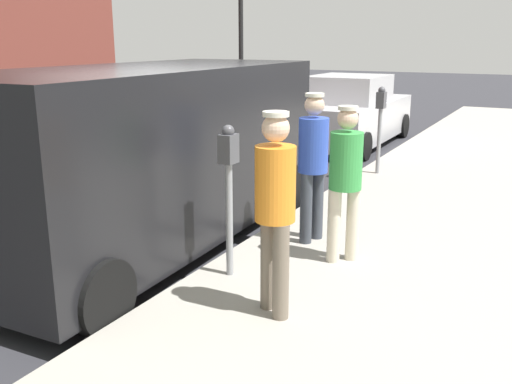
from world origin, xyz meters
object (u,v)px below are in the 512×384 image
object	(u,v)px
parked_van	(152,151)
traffic_light_corner	(219,7)
pedestrian_in_green	(345,175)
parking_meter_near	(229,175)
parked_sedan_ahead	(350,114)
parking_meter_far	(380,115)
pedestrian_in_blue	(313,158)
pedestrian_in_orange	(275,201)

from	to	relation	value
parked_van	traffic_light_corner	distance (m)	13.84
pedestrian_in_green	parked_van	size ratio (longest dim) A/B	0.31
parking_meter_near	pedestrian_in_green	bearing A→B (deg)	46.06
parked_van	parked_sedan_ahead	world-z (taller)	parked_van
parking_meter_far	pedestrian_in_blue	size ratio (longest dim) A/B	0.88
parking_meter_near	pedestrian_in_orange	distance (m)	0.93
parking_meter_far	traffic_light_corner	bearing A→B (deg)	136.30
parking_meter_near	pedestrian_in_green	world-z (taller)	pedestrian_in_green
parking_meter_far	parked_sedan_ahead	size ratio (longest dim) A/B	0.34
pedestrian_in_blue	traffic_light_corner	size ratio (longest dim) A/B	0.33
pedestrian_in_orange	pedestrian_in_blue	distance (m)	1.91
pedestrian_in_blue	parked_sedan_ahead	size ratio (longest dim) A/B	0.39
parking_meter_near	parked_van	world-z (taller)	parked_van
pedestrian_in_green	parked_sedan_ahead	bearing A→B (deg)	108.74
parking_meter_near	parked_van	xyz separation A→B (m)	(-1.50, 0.72, -0.03)
parking_meter_near	parking_meter_far	distance (m)	5.13
parked_van	traffic_light_corner	world-z (taller)	traffic_light_corner
parked_van	traffic_light_corner	bearing A→B (deg)	118.26
parking_meter_far	pedestrian_in_orange	xyz separation A→B (m)	(0.77, -5.66, -0.02)
parking_meter_far	pedestrian_in_orange	distance (m)	5.71
parking_meter_near	pedestrian_in_orange	bearing A→B (deg)	-34.93
traffic_light_corner	pedestrian_in_green	bearing A→B (deg)	-53.27
parked_van	parked_sedan_ahead	size ratio (longest dim) A/B	1.19
parked_van	parked_sedan_ahead	distance (m)	7.67
pedestrian_in_green	parking_meter_far	bearing A→B (deg)	101.62
pedestrian_in_blue	parked_van	world-z (taller)	parked_van
pedestrian_in_green	parked_van	world-z (taller)	parked_van
parking_meter_near	pedestrian_in_blue	world-z (taller)	pedestrian_in_blue
traffic_light_corner	parking_meter_far	bearing A→B (deg)	-43.70
pedestrian_in_green	traffic_light_corner	world-z (taller)	traffic_light_corner
pedestrian_in_orange	pedestrian_in_blue	xyz separation A→B (m)	(-0.44, 1.86, -0.01)
parked_sedan_ahead	pedestrian_in_blue	bearing A→B (deg)	-74.20
parking_meter_far	pedestrian_in_blue	distance (m)	3.81
parking_meter_far	parked_van	world-z (taller)	parked_van
traffic_light_corner	pedestrian_in_blue	bearing A→B (deg)	-54.00
parked_sedan_ahead	parking_meter_near	bearing A→B (deg)	-78.74
traffic_light_corner	parked_van	bearing A→B (deg)	-61.74
parking_meter_far	pedestrian_in_blue	xyz separation A→B (m)	(0.33, -3.80, -0.04)
parking_meter_near	parking_meter_far	xyz separation A→B (m)	(0.00, 5.13, 0.00)
parking_meter_near	pedestrian_in_blue	bearing A→B (deg)	76.13
pedestrian_in_orange	parked_van	distance (m)	2.59
pedestrian_in_green	parked_sedan_ahead	size ratio (longest dim) A/B	0.38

